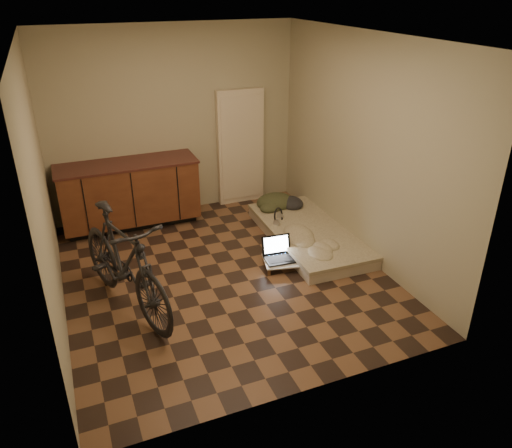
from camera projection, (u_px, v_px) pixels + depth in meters
name	position (u px, v px, depth m)	size (l,w,h in m)	color
room_shell	(220.00, 168.00, 5.23)	(3.50, 4.00, 2.60)	brown
cabinets	(130.00, 194.00, 6.76)	(1.84, 0.62, 0.91)	black
appliance_panel	(240.00, 147.00, 7.36)	(0.70, 0.10, 1.70)	beige
bicycle	(123.00, 258.00, 4.94)	(0.55, 1.85, 1.20)	black
futon	(308.00, 234.00, 6.52)	(1.01, 2.03, 0.17)	#C1B29B
clothing_pile	(280.00, 198.00, 7.09)	(0.58, 0.48, 0.23)	#343A21
headphones	(278.00, 216.00, 6.62)	(0.26, 0.24, 0.18)	black
lap_desk	(288.00, 260.00, 5.91)	(0.65, 0.50, 0.10)	brown
laptop	(279.00, 254.00, 5.92)	(0.38, 0.35, 0.24)	black
mouse	(304.00, 257.00, 5.93)	(0.07, 0.11, 0.04)	silver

